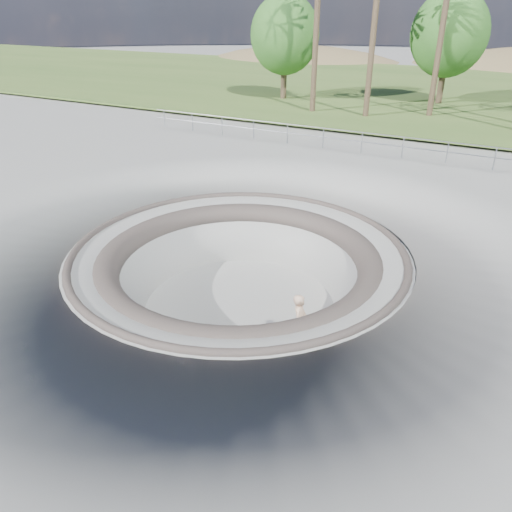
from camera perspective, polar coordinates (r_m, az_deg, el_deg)
name	(u,v)px	position (r m, az deg, el deg)	size (l,w,h in m)	color
ground	(239,251)	(15.20, -1.96, 0.62)	(180.00, 180.00, 0.00)	gray
skate_bowl	(240,302)	(16.09, -1.86, -5.24)	(14.00, 14.00, 4.10)	gray
grass_strip	(441,91)	(46.73, 20.44, 17.28)	(180.00, 36.00, 0.12)	#3F5D25
distant_hills	(497,128)	(70.36, 25.84, 13.00)	(103.20, 45.00, 28.60)	olive
safety_railing	(362,142)	(25.47, 11.99, 12.59)	(25.00, 0.06, 1.03)	gray
skateboard	(298,348)	(14.16, 4.87, -10.39)	(0.86, 0.43, 0.09)	brown
skater	(300,322)	(13.66, 5.01, -7.53)	(0.61, 0.40, 1.68)	tan
bushy_tree_left	(285,35)	(39.58, 3.31, 23.91)	(5.09, 4.62, 7.34)	brown
bushy_tree_mid	(449,34)	(39.81, 21.21, 22.55)	(5.25, 4.77, 7.58)	brown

